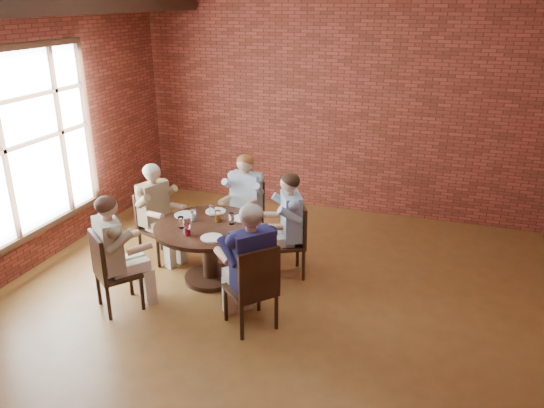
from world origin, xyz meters
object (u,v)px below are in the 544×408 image
(chair_a, at_px, (293,237))
(chair_d, at_px, (109,269))
(diner_a, at_px, (286,226))
(diner_d, at_px, (116,254))
(diner_c, at_px, (157,213))
(chair_e, at_px, (254,286))
(diner_e, at_px, (250,267))
(chair_c, at_px, (154,222))
(smartphone, at_px, (229,241))
(chair_b, at_px, (247,211))
(diner_b, at_px, (244,203))
(dining_table, at_px, (209,242))

(chair_a, xyz_separation_m, chair_d, (-1.69, -1.46, 0.00))
(diner_a, xyz_separation_m, diner_d, (-1.56, -1.34, 0.00))
(chair_a, relative_size, diner_c, 0.71)
(chair_e, xyz_separation_m, diner_e, (-0.07, 0.07, 0.18))
(chair_c, bearing_deg, smartphone, -96.88)
(chair_b, xyz_separation_m, diner_b, (-0.01, -0.09, 0.16))
(dining_table, relative_size, diner_b, 0.98)
(diner_b, distance_m, chair_d, 2.17)
(dining_table, distance_m, smartphone, 0.59)
(smartphone, bearing_deg, diner_b, 108.89)
(diner_e, bearing_deg, chair_a, -142.29)
(chair_c, xyz_separation_m, smartphone, (1.40, -0.69, 0.25))
(dining_table, relative_size, chair_b, 1.40)
(dining_table, height_order, smartphone, smartphone)
(dining_table, distance_m, chair_b, 1.11)
(diner_c, bearing_deg, diner_e, -102.45)
(diner_b, bearing_deg, chair_b, 90.00)
(chair_b, relative_size, smartphone, 6.95)
(chair_d, bearing_deg, diner_e, -134.17)
(diner_e, bearing_deg, diner_b, -114.34)
(chair_b, xyz_separation_m, diner_c, (-0.97, -0.80, 0.15))
(diner_c, xyz_separation_m, chair_d, (0.13, -1.29, -0.15))
(diner_b, relative_size, chair_e, 1.37)
(chair_b, bearing_deg, chair_e, -63.23)
(dining_table, bearing_deg, chair_c, 160.56)
(chair_a, xyz_separation_m, diner_d, (-1.64, -1.38, 0.17))
(chair_b, relative_size, diner_d, 0.69)
(chair_d, xyz_separation_m, diner_e, (1.59, 0.22, 0.19))
(diner_a, bearing_deg, diner_e, -28.52)
(chair_b, relative_size, chair_e, 0.96)
(dining_table, relative_size, chair_e, 1.34)
(diner_b, xyz_separation_m, chair_e, (0.84, -1.85, -0.14))
(diner_a, height_order, diner_c, diner_a)
(chair_b, bearing_deg, diner_a, -37.05)
(diner_e, bearing_deg, chair_c, -78.97)
(diner_a, xyz_separation_m, chair_d, (-1.62, -1.41, -0.16))
(diner_c, distance_m, chair_d, 1.31)
(chair_a, bearing_deg, smartphone, -59.16)
(diner_a, xyz_separation_m, chair_e, (0.05, -1.26, -0.15))
(chair_a, distance_m, chair_b, 1.07)
(dining_table, xyz_separation_m, chair_e, (0.90, -0.82, -0.00))
(chair_a, relative_size, diner_b, 0.71)
(diner_e, bearing_deg, chair_d, -39.84)
(chair_d, height_order, smartphone, chair_d)
(diner_d, height_order, smartphone, diner_d)
(dining_table, bearing_deg, chair_e, -42.43)
(dining_table, bearing_deg, chair_a, 27.37)
(diner_a, bearing_deg, chair_e, -25.21)
(chair_d, distance_m, diner_d, 0.19)
(chair_a, relative_size, chair_b, 1.01)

